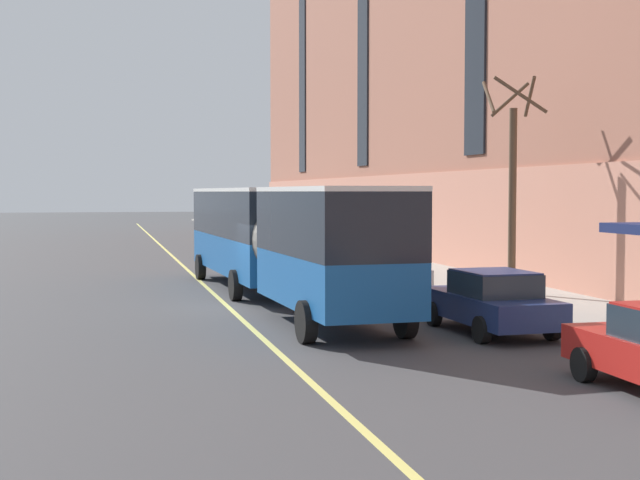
% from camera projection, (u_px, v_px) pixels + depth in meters
% --- Properties ---
extents(ground_plane, '(260.00, 260.00, 0.00)m').
position_uv_depth(ground_plane, '(251.00, 307.00, 27.01)').
color(ground_plane, '#424244').
extents(sidewalk, '(4.63, 160.00, 0.15)m').
position_uv_depth(sidewalk, '(474.00, 287.00, 31.96)').
color(sidewalk, '#ADA89E').
rests_on(sidewalk, ground).
extents(city_bus, '(3.55, 19.01, 3.62)m').
position_uv_depth(city_bus, '(276.00, 235.00, 28.32)').
color(city_bus, '#19569E').
rests_on(city_bus, ground).
extents(parked_car_white_1, '(2.00, 4.63, 1.56)m').
position_uv_depth(parked_car_white_1, '(387.00, 270.00, 30.60)').
color(parked_car_white_1, silver).
rests_on(parked_car_white_1, ground).
extents(parked_car_silver_2, '(2.01, 4.49, 1.56)m').
position_uv_depth(parked_car_silver_2, '(305.00, 249.00, 42.30)').
color(parked_car_silver_2, '#B7B7BC').
rests_on(parked_car_silver_2, ground).
extents(parked_car_white_4, '(2.06, 4.66, 1.56)m').
position_uv_depth(parked_car_white_4, '(249.00, 232.00, 59.71)').
color(parked_car_white_4, silver).
rests_on(parked_car_white_4, ground).
extents(parked_car_black_5, '(2.09, 4.27, 1.56)m').
position_uv_depth(parked_car_black_5, '(266.00, 238.00, 51.94)').
color(parked_car_black_5, black).
rests_on(parked_car_black_5, ground).
extents(parked_car_navy_6, '(2.15, 4.57, 1.56)m').
position_uv_depth(parked_car_navy_6, '(491.00, 301.00, 21.93)').
color(parked_car_navy_6, navy).
rests_on(parked_car_navy_6, ground).
extents(street_tree_mid_block, '(1.83, 2.08, 7.05)m').
position_uv_depth(street_tree_mid_block, '(512.00, 181.00, 29.12)').
color(street_tree_mid_block, brown).
rests_on(street_tree_mid_block, sidewalk).
extents(fire_hydrant, '(0.42, 0.24, 0.72)m').
position_uv_depth(fire_hydrant, '(387.00, 266.00, 35.85)').
color(fire_hydrant, red).
rests_on(fire_hydrant, sidewalk).
extents(lane_centerline, '(0.16, 140.00, 0.01)m').
position_uv_depth(lane_centerline, '(216.00, 296.00, 29.76)').
color(lane_centerline, '#E0D66B').
rests_on(lane_centerline, ground).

